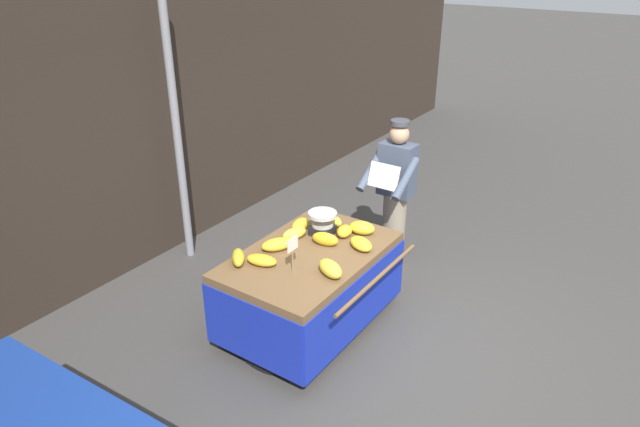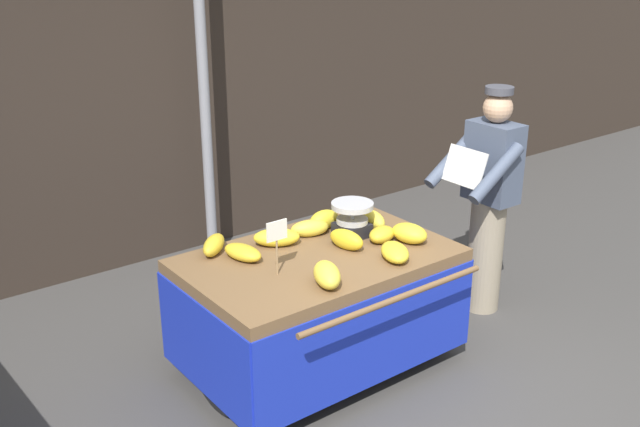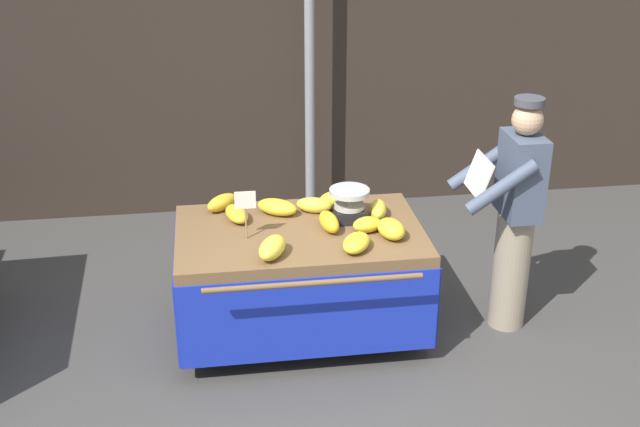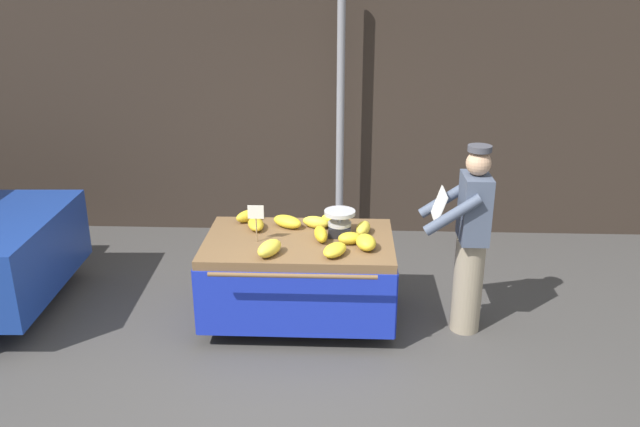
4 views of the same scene
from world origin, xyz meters
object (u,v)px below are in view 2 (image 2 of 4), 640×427
object	(u,v)px
price_sign	(277,236)
banana_bunch_5	(243,252)
banana_bunch_9	(410,233)
banana_bunch_8	(395,252)
banana_bunch_2	(346,239)
banana_bunch_3	(214,245)
street_pole	(204,85)
banana_bunch_10	(310,228)
banana_bunch_7	(374,220)
banana_bunch_4	(327,275)
vendor_person	(488,201)
banana_bunch_1	(324,220)
banana_bunch_0	(382,234)
banana_cart	(318,286)
banana_bunch_6	(277,237)
weighing_scale	(352,219)

from	to	relation	value
price_sign	banana_bunch_5	bearing A→B (deg)	99.21
banana_bunch_9	banana_bunch_8	bearing A→B (deg)	-151.03
banana_bunch_2	banana_bunch_3	size ratio (longest dim) A/B	0.95
street_pole	banana_bunch_2	size ratio (longest dim) A/B	11.98
price_sign	banana_bunch_8	distance (m)	0.77
banana_bunch_2	banana_bunch_5	world-z (taller)	banana_bunch_2
banana_bunch_5	banana_bunch_10	size ratio (longest dim) A/B	1.09
street_pole	banana_bunch_7	distance (m)	1.99
banana_bunch_2	banana_bunch_4	world-z (taller)	banana_bunch_4
banana_bunch_5	vendor_person	world-z (taller)	vendor_person
banana_bunch_10	vendor_person	xyz separation A→B (m)	(1.35, -0.37, -0.00)
banana_bunch_7	vendor_person	size ratio (longest dim) A/B	0.15
banana_bunch_1	price_sign	bearing A→B (deg)	-148.44
banana_bunch_1	banana_bunch_5	distance (m)	0.72
banana_bunch_3	banana_bunch_10	size ratio (longest dim) A/B	1.04
banana_bunch_2	banana_bunch_0	bearing A→B (deg)	-11.49
banana_bunch_4	banana_bunch_5	bearing A→B (deg)	108.30
banana_bunch_0	banana_bunch_9	world-z (taller)	banana_bunch_9
banana_cart	banana_bunch_6	bearing A→B (deg)	114.53
banana_bunch_4	banana_bunch_0	bearing A→B (deg)	22.73
banana_bunch_2	banana_bunch_7	world-z (taller)	banana_bunch_2
price_sign	banana_bunch_9	size ratio (longest dim) A/B	1.35
weighing_scale	street_pole	bearing A→B (deg)	90.72
banana_bunch_3	banana_bunch_8	world-z (taller)	banana_bunch_3
street_pole	banana_bunch_1	xyz separation A→B (m)	(-0.04, -1.67, -0.65)
banana_cart	banana_bunch_4	distance (m)	0.51
street_pole	banana_bunch_8	size ratio (longest dim) A/B	11.29
banana_bunch_3	banana_bunch_4	size ratio (longest dim) A/B	0.94
street_pole	banana_cart	distance (m)	2.23
vendor_person	banana_bunch_0	bearing A→B (deg)	179.85
banana_bunch_7	banana_bunch_2	bearing A→B (deg)	-156.02
banana_bunch_2	banana_bunch_9	xyz separation A→B (m)	(0.39, -0.17, -0.00)
banana_bunch_1	banana_bunch_9	size ratio (longest dim) A/B	0.91
banana_cart	banana_bunch_8	distance (m)	0.55
banana_bunch_0	banana_bunch_8	distance (m)	0.29
banana_bunch_10	vendor_person	bearing A→B (deg)	-15.22
banana_bunch_2	banana_bunch_9	size ratio (longest dim) A/B	1.02
street_pole	banana_bunch_5	xyz separation A→B (m)	(-0.75, -1.77, -0.67)
banana_cart	banana_bunch_9	xyz separation A→B (m)	(0.59, -0.20, 0.28)
banana_bunch_4	banana_bunch_6	size ratio (longest dim) A/B	0.96
weighing_scale	banana_bunch_2	world-z (taller)	weighing_scale
street_pole	banana_bunch_0	distance (m)	2.19
price_sign	banana_bunch_4	bearing A→B (deg)	-62.94
banana_bunch_7	banana_bunch_6	bearing A→B (deg)	168.23
banana_bunch_1	banana_bunch_2	bearing A→B (deg)	-105.30
banana_bunch_9	banana_bunch_4	bearing A→B (deg)	-168.37
weighing_scale	banana_bunch_9	xyz separation A→B (m)	(0.23, -0.31, -0.06)
banana_cart	banana_bunch_1	xyz separation A→B (m)	(0.30, 0.32, 0.28)
banana_bunch_9	banana_cart	bearing A→B (deg)	161.13
weighing_scale	banana_bunch_9	bearing A→B (deg)	-53.36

